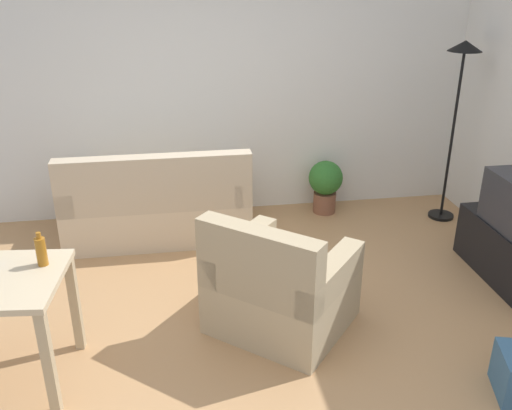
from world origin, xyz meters
The scene contains 8 objects.
ground_plane centered at (0.00, 0.00, -0.01)m, with size 5.20×4.40×0.02m, color tan.
wall_rear centered at (0.00, 2.20, 1.35)m, with size 5.20×0.10×2.70m, color silver.
couch centered at (-0.69, 1.59, 0.31)m, with size 1.74×0.84×0.92m.
tv_stand centered at (2.25, 0.32, 0.24)m, with size 0.44×1.10×0.48m.
torchiere_lamp centered at (2.25, 1.58, 1.41)m, with size 0.32×0.32×1.81m.
potted_plant centered at (1.06, 1.90, 0.33)m, with size 0.36×0.36×0.57m.
armchair centered at (0.18, -0.06, 0.32)m, with size 1.23×1.22×0.92m.
bottle_amber centered at (-1.36, -0.23, 0.86)m, with size 0.07×0.07×0.22m.
Camera 1 is at (-0.52, -3.46, 2.51)m, focal length 39.51 mm.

